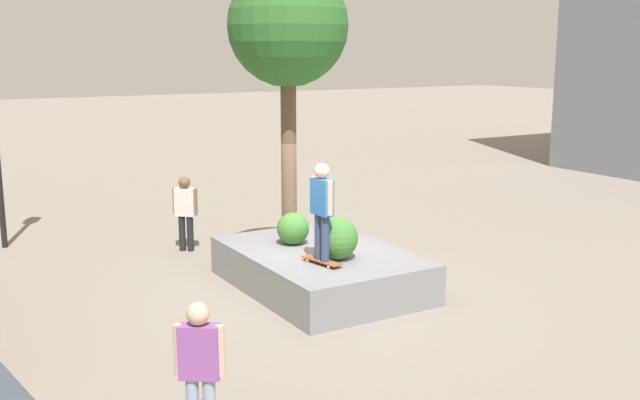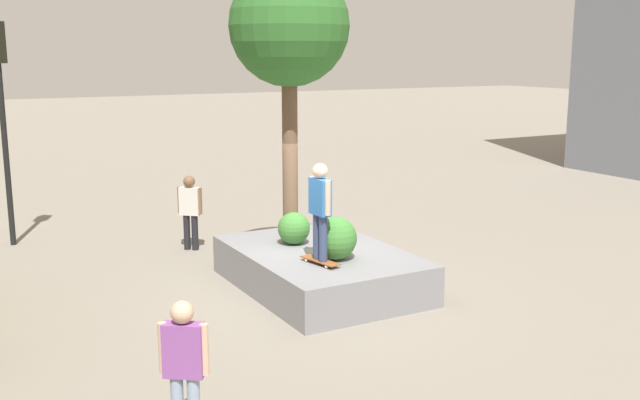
{
  "view_description": "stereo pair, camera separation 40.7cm",
  "coord_description": "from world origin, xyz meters",
  "px_view_note": "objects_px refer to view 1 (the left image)",
  "views": [
    {
      "loc": [
        -10.53,
        6.15,
        4.1
      ],
      "look_at": [
        0.19,
        -0.2,
        1.59
      ],
      "focal_mm": 41.23,
      "sensor_mm": 36.0,
      "label": 1
    },
    {
      "loc": [
        -10.73,
        5.8,
        4.1
      ],
      "look_at": [
        0.19,
        -0.2,
        1.59
      ],
      "focal_mm": 41.23,
      "sensor_mm": 36.0,
      "label": 2
    }
  ],
  "objects_px": {
    "planter_ledge": "(320,269)",
    "passerby_with_bag": "(200,363)",
    "skateboarder": "(322,205)",
    "plaza_tree": "(288,29)",
    "pedestrian_crossing": "(185,208)",
    "skateboard": "(322,261)"
  },
  "relations": [
    {
      "from": "skateboard",
      "to": "skateboarder",
      "type": "height_order",
      "value": "skateboarder"
    },
    {
      "from": "skateboard",
      "to": "passerby_with_bag",
      "type": "bearing_deg",
      "value": 133.09
    },
    {
      "from": "plaza_tree",
      "to": "passerby_with_bag",
      "type": "height_order",
      "value": "plaza_tree"
    },
    {
      "from": "planter_ledge",
      "to": "passerby_with_bag",
      "type": "distance_m",
      "value": 5.47
    },
    {
      "from": "pedestrian_crossing",
      "to": "passerby_with_bag",
      "type": "bearing_deg",
      "value": 160.62
    },
    {
      "from": "skateboarder",
      "to": "passerby_with_bag",
      "type": "xyz_separation_m",
      "value": [
        -3.15,
        3.36,
        -0.77
      ]
    },
    {
      "from": "skateboarder",
      "to": "skateboard",
      "type": "bearing_deg",
      "value": 172.87
    },
    {
      "from": "passerby_with_bag",
      "to": "skateboarder",
      "type": "bearing_deg",
      "value": -46.91
    },
    {
      "from": "planter_ledge",
      "to": "plaza_tree",
      "type": "relative_size",
      "value": 0.76
    },
    {
      "from": "planter_ledge",
      "to": "passerby_with_bag",
      "type": "xyz_separation_m",
      "value": [
        -3.91,
        3.78,
        0.57
      ]
    },
    {
      "from": "planter_ledge",
      "to": "skateboard",
      "type": "relative_size",
      "value": 4.55
    },
    {
      "from": "skateboard",
      "to": "skateboarder",
      "type": "xyz_separation_m",
      "value": [
        0.0,
        -0.0,
        0.94
      ]
    },
    {
      "from": "skateboarder",
      "to": "pedestrian_crossing",
      "type": "height_order",
      "value": "skateboarder"
    },
    {
      "from": "skateboarder",
      "to": "passerby_with_bag",
      "type": "distance_m",
      "value": 4.67
    },
    {
      "from": "plaza_tree",
      "to": "skateboard",
      "type": "xyz_separation_m",
      "value": [
        -1.62,
        0.27,
        -3.75
      ]
    },
    {
      "from": "plaza_tree",
      "to": "passerby_with_bag",
      "type": "bearing_deg",
      "value": 142.69
    },
    {
      "from": "plaza_tree",
      "to": "planter_ledge",
      "type": "bearing_deg",
      "value": -170.34
    },
    {
      "from": "skateboarder",
      "to": "passerby_with_bag",
      "type": "height_order",
      "value": "skateboarder"
    },
    {
      "from": "skateboarder",
      "to": "planter_ledge",
      "type": "bearing_deg",
      "value": -28.67
    },
    {
      "from": "planter_ledge",
      "to": "passerby_with_bag",
      "type": "relative_size",
      "value": 2.37
    },
    {
      "from": "planter_ledge",
      "to": "pedestrian_crossing",
      "type": "height_order",
      "value": "pedestrian_crossing"
    },
    {
      "from": "skateboarder",
      "to": "pedestrian_crossing",
      "type": "relative_size",
      "value": 1.01
    }
  ]
}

